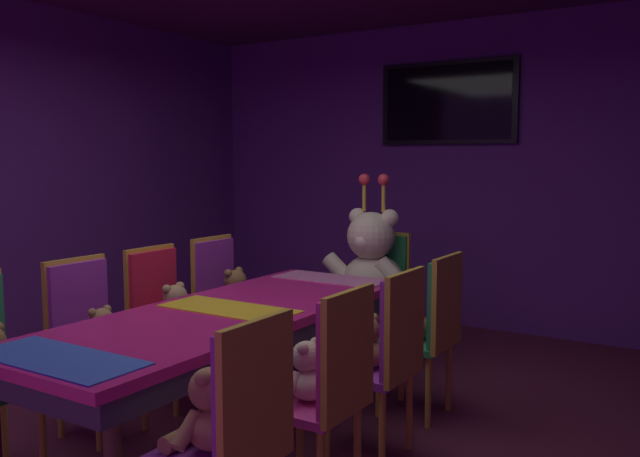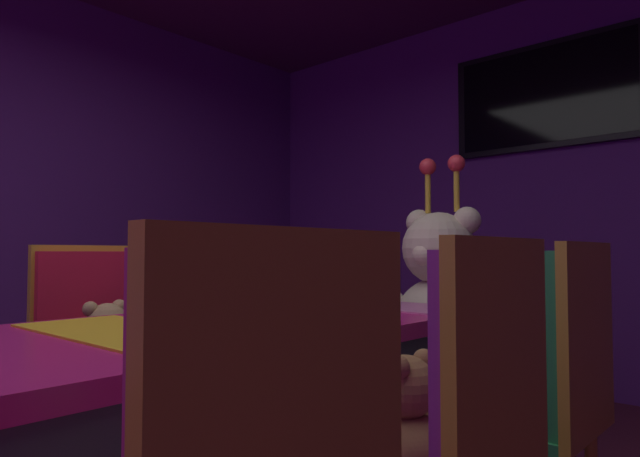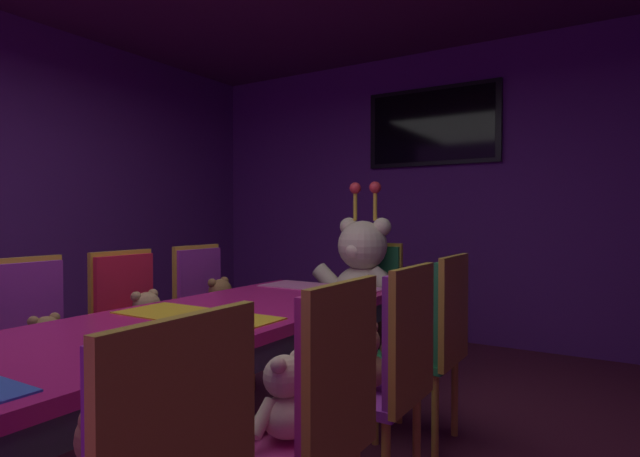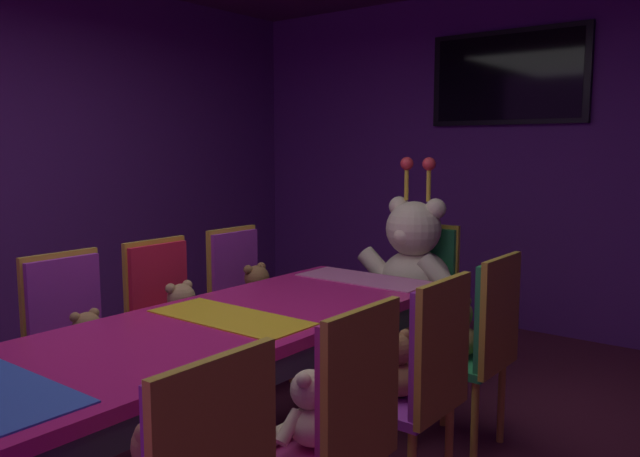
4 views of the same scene
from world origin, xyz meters
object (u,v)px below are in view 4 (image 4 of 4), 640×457
Objects in this scene: chair_left_3 at (241,289)px; teddy_right_2 at (394,369)px; chair_right_1 at (342,418)px; chair_right_2 at (425,372)px; teddy_left_1 at (88,343)px; king_teddy_bear at (412,261)px; teddy_left_3 at (258,293)px; teddy_left_2 at (182,315)px; wall_tv at (508,77)px; teddy_right_3 at (456,331)px; throne_chair at (425,283)px; chair_right_3 at (484,334)px; chair_left_2 at (165,310)px; banquet_table at (230,337)px; chair_left_1 at (71,333)px; teddy_right_1 at (309,412)px.

chair_left_3 is 3.34× the size of teddy_right_2.
chair_right_2 is (0.00, 0.57, 0.00)m from chair_right_1.
king_teddy_bear reaches higher than teddy_left_1.
teddy_left_3 is at bearing 0.00° from chair_left_3.
king_teddy_bear is (0.65, 1.35, 0.18)m from teddy_left_2.
wall_tv is (-0.83, 3.40, 1.45)m from chair_right_1.
king_teddy_bear is (-0.66, 0.71, 0.18)m from teddy_right_3.
chair_right_1 is at bearing 21.61° from throne_chair.
chair_right_2 is at bearing 92.29° from chair_right_3.
chair_right_3 is (1.46, 1.21, 0.02)m from teddy_left_1.
chair_left_2 and throne_chair have the same top height.
banquet_table is 8.79× the size of teddy_left_1.
teddy_right_2 is 0.30× the size of king_teddy_bear.
banquet_table is 2.54× the size of throne_chair.
teddy_right_2 is at bearing -0.00° from chair_right_2.
banquet_table is 1.63m from king_teddy_bear.
teddy_right_3 is at bearing 39.65° from chair_left_1.
king_teddy_bear is at bearing -63.00° from teddy_right_2.
chair_left_2 is 0.64m from teddy_left_3.
teddy_right_1 is (1.33, -0.56, -0.01)m from teddy_left_2.
teddy_left_2 is 1.59m from chair_right_3.
teddy_left_2 is 1.11× the size of teddy_right_1.
teddy_left_3 is 0.34× the size of throne_chair.
wall_tv is at bearing -73.30° from teddy_right_3.
wall_tv is at bearing -73.68° from chair_right_2.
chair_right_1 is at bearing 23.37° from king_teddy_bear.
teddy_left_3 is 1.12× the size of teddy_right_1.
chair_right_2 is (1.49, 0.57, 0.02)m from teddy_left_1.
teddy_right_3 is at bearing -73.30° from wall_tv.
chair_right_2 is at bearing -73.68° from wall_tv.
throne_chair is (-0.80, 0.88, 0.00)m from chair_right_3.
chair_left_2 is 1.48m from teddy_right_2.
chair_left_1 is 1.00× the size of chair_right_3.
chair_left_3 is at bearing -110.63° from wall_tv.
teddy_left_1 is at bearing -100.94° from wall_tv.
chair_right_3 reaches higher than teddy_left_2.
chair_left_2 is 1.72m from throne_chair.
wall_tv reaches higher than teddy_left_3.
chair_left_3 is at bearing -38.19° from teddy_right_1.
teddy_right_3 is (1.49, 0.01, -0.01)m from chair_left_3.
teddy_right_3 is 0.33× the size of king_teddy_bear.
teddy_right_1 is 0.30× the size of throne_chair.
throne_chair is at bearing 90.00° from banquet_table.
chair_right_2 is (1.66, -0.62, 0.00)m from chair_left_3.
chair_right_3 reaches higher than teddy_right_3.
chair_right_3 is (-0.02, 1.20, 0.00)m from chair_right_1.
king_teddy_bear reaches higher than throne_chair.
teddy_left_1 is 0.29× the size of chair_right_2.
teddy_right_3 is (1.46, 0.64, -0.01)m from chair_left_2.
teddy_right_2 is (1.37, -0.62, -0.02)m from teddy_left_3.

